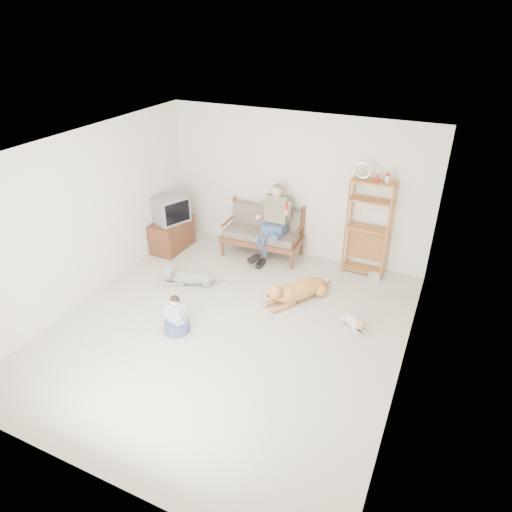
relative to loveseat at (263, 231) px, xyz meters
The scene contains 17 objects.
floor 2.50m from the loveseat, 78.44° to the right, with size 5.50×5.50×0.00m, color silver.
ceiling 3.31m from the loveseat, 78.44° to the right, with size 5.50×5.50×0.00m, color white.
wall_back 1.05m from the loveseat, 35.13° to the left, with size 5.00×5.00×0.00m, color silver.
wall_front 5.25m from the loveseat, 84.55° to the right, with size 5.00×5.00×0.00m, color silver.
wall_left 3.25m from the loveseat, 129.87° to the right, with size 5.50×5.50×0.00m, color silver.
wall_right 3.93m from the loveseat, 38.78° to the right, with size 5.50×5.50×0.00m, color silver.
loveseat is the anchor object (origin of this frame).
man 0.37m from the loveseat, 40.83° to the right, with size 0.56×0.80×1.30m.
etagere 1.97m from the loveseat, ahead, with size 0.77×0.34×2.03m.
book_stack 2.22m from the loveseat, ahead, with size 0.19×0.14×0.12m, color silver.
tv_stand 1.83m from the loveseat, 162.23° to the right, with size 0.51×0.91×0.60m.
crt_tv 1.83m from the loveseat, 161.73° to the right, with size 0.69×0.75×0.51m.
wall_outlet 0.85m from the loveseat, 156.41° to the left, with size 0.12×0.02×0.08m, color silver.
golden_retriever 1.73m from the loveseat, 47.58° to the right, with size 0.86×1.28×0.44m.
shaggy_dog 1.76m from the loveseat, 115.11° to the right, with size 1.04×0.56×0.33m.
terrier 2.74m from the loveseat, 35.36° to the right, with size 0.48×0.43×0.22m.
child 2.77m from the loveseat, 93.73° to the right, with size 0.39×0.39×0.62m.
Camera 1 is at (2.69, -4.80, 4.27)m, focal length 32.00 mm.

